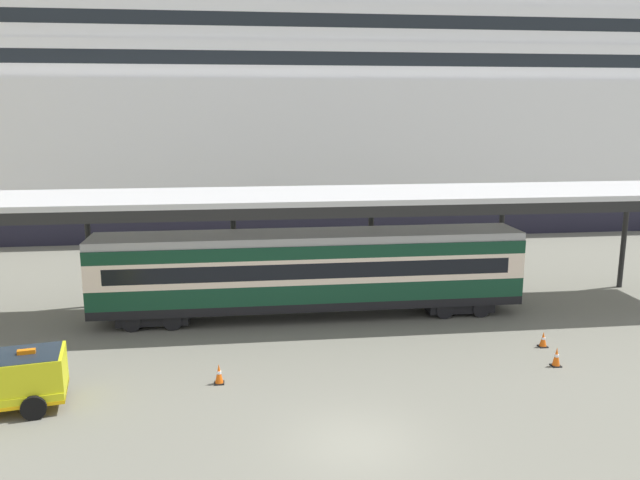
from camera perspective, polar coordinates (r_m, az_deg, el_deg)
The scene contains 7 objects.
ground_plane at distance 19.93m, azimuth 3.22°, elevation -17.83°, with size 400.00×400.00×0.00m, color slate.
cruise_ship at distance 64.59m, azimuth 7.05°, elevation 14.33°, with size 140.39×31.28×37.66m.
platform_canopy at distance 29.81m, azimuth -1.08°, elevation 3.73°, with size 42.71×5.64×5.92m.
train_carriage at distance 30.04m, azimuth -0.97°, elevation -2.73°, with size 20.11×2.81×4.11m.
traffic_cone_near at distance 23.80m, azimuth -9.07°, elevation -11.81°, with size 0.36×0.36×0.75m.
traffic_cone_mid at distance 26.60m, azimuth 20.50°, elevation -9.83°, with size 0.36×0.36×0.76m.
traffic_cone_far at distance 28.46m, azimuth 19.44°, elevation -8.44°, with size 0.36×0.36×0.65m.
Camera 1 is at (-3.22, -17.02, 9.86)m, focal length 35.58 mm.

